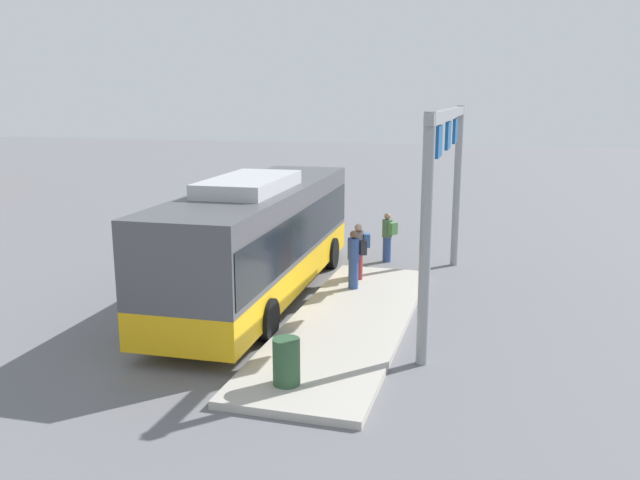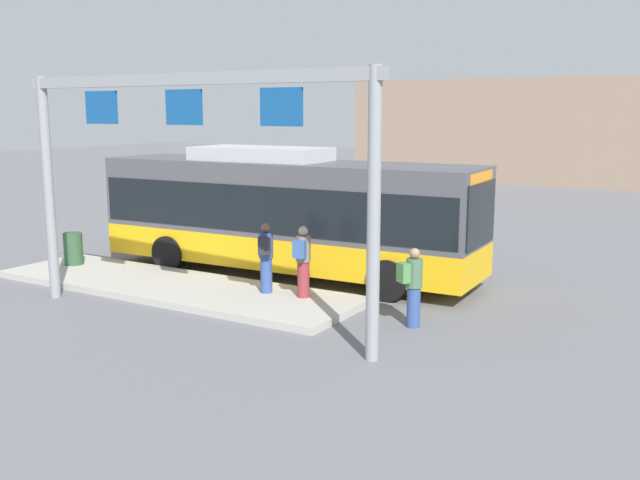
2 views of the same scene
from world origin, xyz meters
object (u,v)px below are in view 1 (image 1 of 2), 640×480
person_boarding (388,236)px  person_waiting_mid (355,258)px  person_waiting_near (359,250)px  trash_bin (286,362)px  bus_main (261,234)px

person_boarding → person_waiting_mid: bearing=120.2°
person_waiting_near → trash_bin: (-7.48, -0.26, -0.44)m
person_boarding → person_waiting_near: size_ratio=1.00×
bus_main → person_waiting_mid: 2.73m
bus_main → person_waiting_near: (2.00, -2.33, -0.76)m
trash_bin → person_waiting_near: bearing=2.0°
person_waiting_near → person_boarding: bearing=-109.1°
bus_main → person_waiting_near: size_ratio=6.45×
person_boarding → trash_bin: person_boarding is taller
person_boarding → person_waiting_mid: (-3.87, 0.26, 0.16)m
person_boarding → trash_bin: size_ratio=1.86×
bus_main → trash_bin: bus_main is taller
bus_main → person_waiting_mid: bearing=-69.1°
person_boarding → trash_bin: 10.38m
bus_main → person_waiting_near: 3.17m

